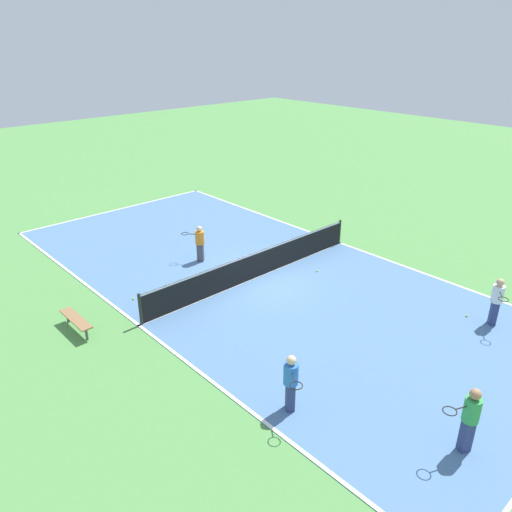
% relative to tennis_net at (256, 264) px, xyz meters
% --- Properties ---
extents(ground_plane, '(80.00, 80.00, 0.00)m').
position_rel_tennis_net_xyz_m(ground_plane, '(0.00, 0.00, -0.57)').
color(ground_plane, '#518E47').
extents(court_surface, '(10.04, 21.36, 0.02)m').
position_rel_tennis_net_xyz_m(court_surface, '(0.00, 0.00, -0.56)').
color(court_surface, '#4C729E').
rests_on(court_surface, ground_plane).
extents(tennis_net, '(9.84, 0.10, 1.08)m').
position_rel_tennis_net_xyz_m(tennis_net, '(0.00, 0.00, 0.00)').
color(tennis_net, black).
rests_on(tennis_net, court_surface).
extents(bench, '(0.36, 1.64, 0.45)m').
position_rel_tennis_net_xyz_m(bench, '(6.52, -1.03, -0.18)').
color(bench, olive).
rests_on(bench, ground_plane).
extents(player_far_white, '(0.95, 0.81, 1.58)m').
position_rel_tennis_net_xyz_m(player_far_white, '(-3.28, 7.42, 0.35)').
color(player_far_white, navy).
rests_on(player_far_white, court_surface).
extents(player_center_orange, '(0.84, 0.94, 1.48)m').
position_rel_tennis_net_xyz_m(player_center_orange, '(0.64, -2.61, 0.29)').
color(player_center_orange, '#4C4C51').
rests_on(player_center_orange, court_surface).
extents(player_near_blue, '(0.81, 0.95, 1.55)m').
position_rel_tennis_net_xyz_m(player_near_blue, '(4.21, 5.84, 0.33)').
color(player_near_blue, navy).
rests_on(player_near_blue, court_surface).
extents(player_far_green, '(0.99, 0.67, 1.65)m').
position_rel_tennis_net_xyz_m(player_far_green, '(2.33, 9.31, 0.39)').
color(player_far_green, navy).
rests_on(player_far_green, court_surface).
extents(tennis_ball_near_net, '(0.07, 0.07, 0.07)m').
position_rel_tennis_net_xyz_m(tennis_ball_near_net, '(-3.13, 6.68, -0.51)').
color(tennis_ball_near_net, '#CCE033').
rests_on(tennis_ball_near_net, court_surface).
extents(tennis_ball_right_alley, '(0.07, 0.07, 0.07)m').
position_rel_tennis_net_xyz_m(tennis_ball_right_alley, '(4.27, -1.59, -0.51)').
color(tennis_ball_right_alley, '#CCE033').
rests_on(tennis_ball_right_alley, court_surface).
extents(tennis_ball_midcourt, '(0.07, 0.07, 0.07)m').
position_rel_tennis_net_xyz_m(tennis_ball_midcourt, '(-2.07, 1.22, -0.51)').
color(tennis_ball_midcourt, '#CCE033').
rests_on(tennis_ball_midcourt, court_surface).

